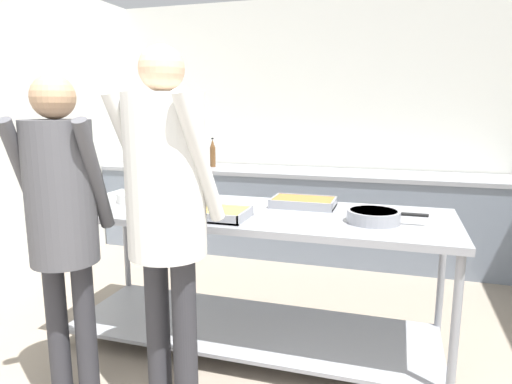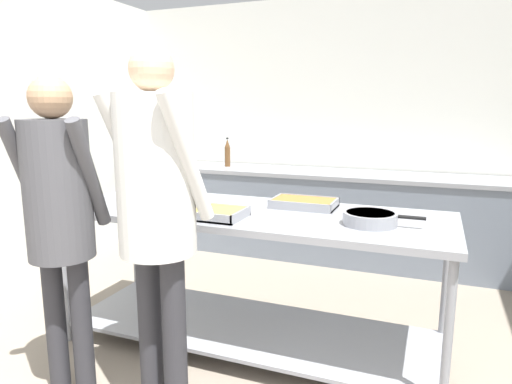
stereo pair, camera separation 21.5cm
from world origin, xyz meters
TOP-DOWN VIEW (x-y plane):
  - wall_rear at (0.00, 4.16)m, footprint 4.90×0.06m
  - wall_left at (-2.42, 2.08)m, footprint 0.06×4.28m
  - back_counter at (-0.00, 3.79)m, footprint 4.74×0.65m
  - serving_counter at (-0.12, 1.85)m, footprint 2.41×0.86m
  - broccoli_bowl at (-0.96, 1.88)m, footprint 0.23×0.23m
  - plate_stack at (-0.67, 1.84)m, footprint 0.28×0.28m
  - serving_tray_roast at (-0.28, 1.62)m, footprint 0.42×0.27m
  - serving_tray_vegetables at (0.16, 2.07)m, footprint 0.40×0.26m
  - sauce_pan at (0.61, 1.78)m, footprint 0.43×0.29m
  - guest_serving_left at (-0.85, 1.05)m, footprint 0.49×0.41m
  - guest_serving_right at (-0.31, 1.14)m, footprint 0.52×0.42m
  - water_bottle at (-1.18, 3.80)m, footprint 0.06×0.06m

SIDE VIEW (x-z plane):
  - back_counter at x=0.00m, z-range 0.00..0.89m
  - serving_counter at x=-0.12m, z-range 0.16..1.06m
  - plate_stack at x=-0.67m, z-range 0.90..0.95m
  - serving_tray_vegetables at x=0.16m, z-range 0.90..0.96m
  - serving_tray_roast at x=-0.28m, z-range 0.90..0.96m
  - sauce_pan at x=0.61m, z-range 0.91..0.98m
  - broccoli_bowl at x=-0.96m, z-range 0.89..1.01m
  - water_bottle at x=-1.18m, z-range 0.88..1.19m
  - guest_serving_left at x=-0.85m, z-range 0.21..1.89m
  - guest_serving_right at x=-0.31m, z-range 0.22..2.03m
  - wall_rear at x=0.00m, z-range 0.00..2.65m
  - wall_left at x=-2.42m, z-range 0.00..2.65m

